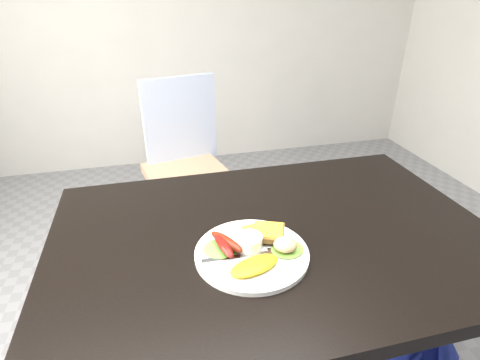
{
  "coord_description": "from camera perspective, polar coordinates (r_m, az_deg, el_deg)",
  "views": [
    {
      "loc": [
        -0.3,
        -0.8,
        1.35
      ],
      "look_at": [
        -0.09,
        0.04,
        0.9
      ],
      "focal_mm": 28.0,
      "sensor_mm": 36.0,
      "label": 1
    }
  ],
  "objects": [
    {
      "name": "potato_salad",
      "position": [
        0.94,
        6.92,
        -9.72
      ],
      "size": [
        0.07,
        0.06,
        0.03
      ],
      "primitive_type": "ellipsoid",
      "rotation": [
        0.0,
        0.0,
        -0.12
      ],
      "color": "beige",
      "rests_on": "lettuce_right"
    },
    {
      "name": "sausage_b",
      "position": [
        0.94,
        -2.09,
        -9.39
      ],
      "size": [
        0.08,
        0.11,
        0.03
      ],
      "primitive_type": "ellipsoid",
      "rotation": [
        0.0,
        0.0,
        0.52
      ],
      "color": "maroon",
      "rests_on": "lettuce_left"
    },
    {
      "name": "lettuce_left",
      "position": [
        0.95,
        -2.91,
        -10.33
      ],
      "size": [
        0.1,
        0.1,
        0.01
      ],
      "primitive_type": "ellipsoid",
      "rotation": [
        0.0,
        0.0,
        0.19
      ],
      "color": "green",
      "rests_on": "plate"
    },
    {
      "name": "omelette",
      "position": [
        0.89,
        2.21,
        -12.9
      ],
      "size": [
        0.14,
        0.1,
        0.02
      ],
      "primitive_type": "ellipsoid",
      "rotation": [
        0.0,
        0.0,
        0.31
      ],
      "color": "yellow",
      "rests_on": "plate"
    },
    {
      "name": "dining_chair",
      "position": [
        2.02,
        -8.05,
        0.78
      ],
      "size": [
        0.48,
        0.48,
        0.05
      ],
      "primitive_type": "cube",
      "rotation": [
        0.0,
        0.0,
        0.22
      ],
      "color": "tan",
      "rests_on": "ground"
    },
    {
      "name": "toast_b",
      "position": [
        0.98,
        4.38,
        -7.95
      ],
      "size": [
        0.1,
        0.1,
        0.01
      ],
      "primitive_type": "cube",
      "rotation": [
        0.0,
        0.0,
        -0.38
      ],
      "color": "brown",
      "rests_on": "toast_a"
    },
    {
      "name": "plate",
      "position": [
        0.95,
        1.79,
        -11.12
      ],
      "size": [
        0.28,
        0.28,
        0.01
      ],
      "primitive_type": "cylinder",
      "color": "white",
      "rests_on": "dining_table"
    },
    {
      "name": "ramekin",
      "position": [
        0.95,
        1.41,
        -9.54
      ],
      "size": [
        0.07,
        0.07,
        0.04
      ],
      "primitive_type": "cylinder",
      "rotation": [
        0.0,
        0.0,
        0.13
      ],
      "color": "white",
      "rests_on": "plate"
    },
    {
      "name": "fork",
      "position": [
        0.93,
        -0.66,
        -11.69
      ],
      "size": [
        0.17,
        0.02,
        0.0
      ],
      "primitive_type": "cube",
      "rotation": [
        0.0,
        0.0,
        -0.05
      ],
      "color": "#ADAFB7",
      "rests_on": "plate"
    },
    {
      "name": "lettuce_right",
      "position": [
        0.95,
        7.23,
        -10.4
      ],
      "size": [
        0.1,
        0.09,
        0.01
      ],
      "primitive_type": "ellipsoid",
      "rotation": [
        0.0,
        0.0,
        0.23
      ],
      "color": "olive",
      "rests_on": "plate"
    },
    {
      "name": "person",
      "position": [
        1.54,
        9.14,
        5.0
      ],
      "size": [
        0.66,
        0.56,
        1.54
      ],
      "primitive_type": "imported",
      "rotation": [
        0.0,
        0.0,
        3.56
      ],
      "color": "navy",
      "rests_on": "ground"
    },
    {
      "name": "dining_table",
      "position": [
        1.05,
        5.21,
        -8.73
      ],
      "size": [
        1.2,
        0.8,
        0.04
      ],
      "primitive_type": "cube",
      "color": "black",
      "rests_on": "ground"
    },
    {
      "name": "sausage_a",
      "position": [
        0.93,
        -2.55,
        -9.85
      ],
      "size": [
        0.05,
        0.11,
        0.03
      ],
      "primitive_type": "ellipsoid",
      "rotation": [
        0.0,
        0.0,
        0.2
      ],
      "color": "maroon",
      "rests_on": "lettuce_left"
    },
    {
      "name": "toast_a",
      "position": [
        1.0,
        2.89,
        -7.96
      ],
      "size": [
        0.08,
        0.08,
        0.01
      ],
      "primitive_type": "cube",
      "rotation": [
        0.0,
        0.0,
        0.12
      ],
      "color": "olive",
      "rests_on": "plate"
    }
  ]
}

